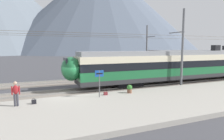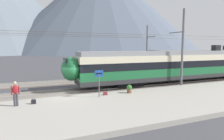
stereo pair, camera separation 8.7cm
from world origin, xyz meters
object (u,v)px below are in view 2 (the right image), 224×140
train_near_platform (186,64)px  handbag_near_sign (105,94)px  catenary_mast_far_side (147,49)px  train_far_track (208,60)px  catenary_mast_mid (182,47)px  platform_sign (99,78)px  handbag_beside_passenger (34,102)px  potted_plant_platform_edge (129,88)px  passenger_walking (15,92)px

train_near_platform → handbag_near_sign: train_near_platform is taller
catenary_mast_far_side → handbag_near_sign: size_ratio=108.99×
train_far_track → catenary_mast_far_side: (-10.61, 1.78, 1.75)m
catenary_mast_far_side → train_far_track: bearing=-9.5°
catenary_mast_mid → platform_sign: bearing=-169.5°
handbag_beside_passenger → platform_sign: bearing=0.3°
potted_plant_platform_edge → train_near_platform: bearing=19.6°
catenary_mast_mid → passenger_walking: catenary_mast_mid is taller
train_far_track → platform_sign: 23.75m
platform_sign → handbag_near_sign: platform_sign is taller
train_near_platform → platform_sign: size_ratio=13.57×
catenary_mast_mid → catenary_mast_far_side: size_ratio=1.00×
catenary_mast_far_side → platform_sign: (-11.32, -10.89, -2.07)m
catenary_mast_mid → potted_plant_platform_edge: 7.85m
catenary_mast_mid → platform_sign: catenary_mast_mid is taller
passenger_walking → handbag_beside_passenger: passenger_walking is taller
potted_plant_platform_edge → train_far_track: bearing=24.7°
catenary_mast_far_side → potted_plant_platform_edge: bearing=-128.7°
catenary_mast_far_side → passenger_walking: 20.65m
passenger_walking → potted_plant_platform_edge: bearing=3.2°
catenary_mast_mid → passenger_walking: 16.04m
catenary_mast_mid → catenary_mast_far_side: (1.61, 9.09, -0.28)m
catenary_mast_mid → handbag_near_sign: size_ratio=108.99×
catenary_mast_far_side → platform_sign: 15.84m
train_near_platform → catenary_mast_mid: size_ratio=0.72×
catenary_mast_mid → catenary_mast_far_side: 9.24m
train_far_track → catenary_mast_mid: catenary_mast_mid is taller
handbag_near_sign → potted_plant_platform_edge: (2.18, -0.08, 0.26)m
train_near_platform → catenary_mast_far_side: bearing=97.3°
catenary_mast_mid → handbag_near_sign: bearing=-171.4°
train_near_platform → potted_plant_platform_edge: 10.07m
train_near_platform → train_far_track: bearing=29.2°
passenger_walking → potted_plant_platform_edge: 8.82m
train_near_platform → handbag_near_sign: bearing=-164.3°
passenger_walking → handbag_beside_passenger: size_ratio=4.01×
catenary_mast_far_side → platform_sign: size_ratio=18.96×
catenary_mast_mid → potted_plant_platform_edge: catenary_mast_mid is taller
train_near_platform → catenary_mast_mid: bearing=-143.2°
train_near_platform → platform_sign: (-12.24, -3.69, -0.33)m
train_near_platform → catenary_mast_mid: (-2.53, -1.89, 2.02)m
train_far_track → passenger_walking: 29.37m
train_near_platform → catenary_mast_far_side: (-0.92, 7.20, 1.74)m
train_far_track → handbag_near_sign: (-21.25, -8.68, -1.77)m
passenger_walking → platform_sign: bearing=1.3°
catenary_mast_mid → potted_plant_platform_edge: bearing=-168.0°
train_far_track → catenary_mast_far_side: bearing=170.5°
train_far_track → handbag_beside_passenger: (-26.77, -9.13, -1.75)m
train_far_track → handbag_beside_passenger: bearing=-161.2°
catenary_mast_far_side → platform_sign: bearing=-136.1°
catenary_mast_far_side → train_near_platform: bearing=-82.7°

